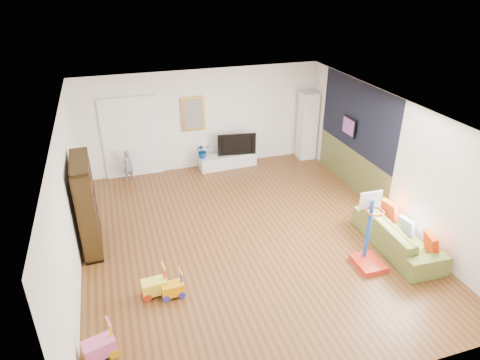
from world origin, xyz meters
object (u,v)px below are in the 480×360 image
object	(u,v)px
bookshelf	(86,205)
media_console	(228,161)
basketball_hoop	(373,233)
sofa	(398,235)

from	to	relation	value
bookshelf	media_console	bearing A→B (deg)	36.01
bookshelf	basketball_hoop	world-z (taller)	bookshelf
sofa	basketball_hoop	xyz separation A→B (m)	(-0.84, -0.33, 0.43)
media_console	sofa	distance (m)	5.17
bookshelf	basketball_hoop	bearing A→B (deg)	-26.11
basketball_hoop	sofa	bearing A→B (deg)	21.99
sofa	basketball_hoop	distance (m)	1.00
bookshelf	sofa	size ratio (longest dim) A/B	0.89
sofa	bookshelf	bearing A→B (deg)	73.79
media_console	bookshelf	world-z (taller)	bookshelf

